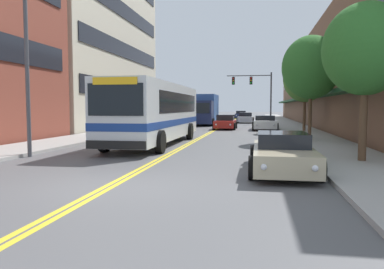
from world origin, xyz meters
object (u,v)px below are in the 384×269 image
car_red_moving_second (225,122)px  traffic_signal_mast (255,87)px  car_white_parked_right_mid (265,123)px  box_truck (204,110)px  city_bus (157,111)px  car_slate_blue_parked_left_far (166,123)px  car_charcoal_parked_left_mid (180,120)px  street_lamp_left_near (35,40)px  street_tree_right_near (365,49)px  street_tree_right_far (305,78)px  car_navy_moving_lead (241,115)px  car_beige_parked_right_foreground (283,153)px  street_tree_right_mid (311,67)px  car_silver_moving_third (246,118)px

car_red_moving_second → traffic_signal_mast: size_ratio=0.74×
car_white_parked_right_mid → box_truck: 10.24m
city_bus → box_truck: box_truck is taller
car_slate_blue_parked_left_far → traffic_signal_mast: (7.67, 13.47, 3.75)m
car_charcoal_parked_left_mid → car_red_moving_second: bearing=-43.6°
street_lamp_left_near → car_slate_blue_parked_left_far: bearing=88.1°
box_truck → street_lamp_left_near: street_lamp_left_near is taller
city_bus → street_lamp_left_near: size_ratio=1.53×
car_charcoal_parked_left_mid → traffic_signal_mast: (7.75, 6.90, 3.72)m
city_bus → car_red_moving_second: (2.50, 14.34, -1.19)m
car_white_parked_right_mid → street_tree_right_near: street_tree_right_near is taller
street_tree_right_near → street_tree_right_far: bearing=89.8°
car_charcoal_parked_left_mid → car_navy_moving_lead: bearing=79.6°
box_truck → traffic_signal_mast: size_ratio=1.14×
car_charcoal_parked_left_mid → car_navy_moving_lead: (5.17, 28.08, 0.01)m
street_tree_right_far → street_lamp_left_near: bearing=-125.3°
car_red_moving_second → traffic_signal_mast: 12.67m
car_slate_blue_parked_left_far → car_white_parked_right_mid: (8.59, 1.12, 0.01)m
box_truck → street_tree_right_far: 14.32m
city_bus → car_navy_moving_lead: bearing=87.0°
street_lamp_left_near → street_tree_right_far: size_ratio=1.28×
car_beige_parked_right_foreground → traffic_signal_mast: size_ratio=0.79×
car_slate_blue_parked_left_far → street_tree_right_far: street_tree_right_far is taller
car_beige_parked_right_foreground → street_tree_right_far: 19.53m
car_white_parked_right_mid → car_navy_moving_lead: 33.71m
car_white_parked_right_mid → street_tree_right_far: 5.37m
car_navy_moving_lead → street_tree_right_near: street_tree_right_near is taller
street_lamp_left_near → street_tree_right_near: size_ratio=1.41×
car_charcoal_parked_left_mid → street_tree_right_near: (11.59, -25.00, 3.31)m
car_red_moving_second → street_tree_right_mid: size_ratio=0.76×
car_charcoal_parked_left_mid → car_navy_moving_lead: size_ratio=1.03×
car_silver_moving_third → car_white_parked_right_mid: bearing=-81.6°
car_charcoal_parked_left_mid → car_white_parked_right_mid: size_ratio=0.92×
car_slate_blue_parked_left_far → car_silver_moving_third: car_silver_moving_third is taller
car_beige_parked_right_foreground → car_red_moving_second: 22.37m
car_beige_parked_right_foreground → car_navy_moving_lead: car_navy_moving_lead is taller
car_white_parked_right_mid → street_tree_right_mid: size_ratio=0.79×
city_bus → street_lamp_left_near: (-3.21, -5.97, 2.80)m
car_navy_moving_lead → street_tree_right_near: bearing=-83.1°
traffic_signal_mast → car_white_parked_right_mid: bearing=-85.7°
car_white_parked_right_mid → street_tree_right_far: (3.00, -2.58, 3.63)m
traffic_signal_mast → box_truck: bearing=-141.1°
box_truck → street_tree_right_far: bearing=-47.9°
city_bus → car_slate_blue_parked_left_far: 13.02m
car_beige_parked_right_foreground → car_white_parked_right_mid: (-0.11, 21.55, 0.03)m
car_white_parked_right_mid → street_tree_right_near: bearing=-81.5°
car_silver_moving_third → car_charcoal_parked_left_mid: bearing=-126.3°
car_red_moving_second → car_white_parked_right_mid: bearing=-8.5°
car_white_parked_right_mid → street_tree_right_mid: 11.73m
street_tree_right_near → car_slate_blue_parked_left_far: bearing=122.0°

